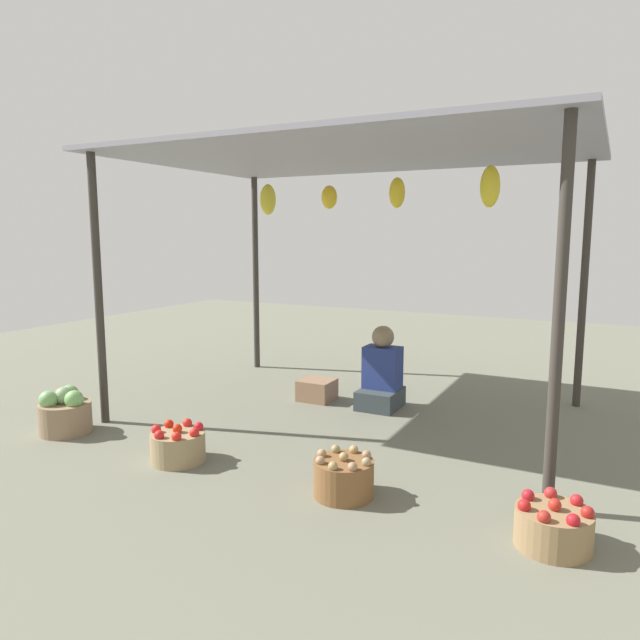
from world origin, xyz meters
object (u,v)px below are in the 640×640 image
object	(u,v)px
basket_red_tomatoes	(178,445)
vendor_person	(382,376)
basket_cabbages	(65,413)
wooden_crate_near_vendor	(317,390)
basket_red_apples	(553,527)
basket_potatoes	(344,477)

from	to	relation	value
basket_red_tomatoes	vendor_person	bearing A→B (deg)	66.98
basket_cabbages	wooden_crate_near_vendor	world-z (taller)	basket_cabbages
basket_cabbages	wooden_crate_near_vendor	distance (m)	2.29
basket_red_apples	wooden_crate_near_vendor	bearing A→B (deg)	141.81
basket_red_tomatoes	basket_potatoes	bearing A→B (deg)	1.61
basket_red_tomatoes	basket_red_apples	xyz separation A→B (m)	(2.54, -0.01, -0.01)
wooden_crate_near_vendor	vendor_person	bearing A→B (deg)	6.20
basket_red_tomatoes	wooden_crate_near_vendor	world-z (taller)	basket_red_tomatoes
vendor_person	basket_potatoes	bearing A→B (deg)	-75.62
basket_red_tomatoes	basket_potatoes	world-z (taller)	basket_potatoes
basket_red_apples	vendor_person	bearing A→B (deg)	131.60
basket_red_tomatoes	basket_potatoes	distance (m)	1.30
vendor_person	basket_red_apples	bearing A→B (deg)	-48.40
vendor_person	basket_red_tomatoes	bearing A→B (deg)	-113.02
vendor_person	basket_cabbages	bearing A→B (deg)	-137.73
vendor_person	basket_cabbages	xyz separation A→B (m)	(-2.06, -1.87, -0.13)
basket_red_tomatoes	basket_red_apples	size ratio (longest dim) A/B	0.99
basket_cabbages	basket_red_tomatoes	bearing A→B (deg)	-2.45
basket_red_tomatoes	basket_potatoes	size ratio (longest dim) A/B	1.03
vendor_person	basket_cabbages	distance (m)	2.79
basket_red_apples	wooden_crate_near_vendor	distance (m)	3.02
basket_cabbages	basket_red_apples	size ratio (longest dim) A/B	1.05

